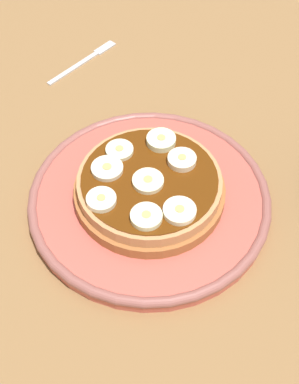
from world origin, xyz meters
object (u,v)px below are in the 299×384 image
object	(u,v)px
banana_slice_3	(120,151)
banana_slice_2	(146,217)
banana_slice_0	(147,181)
pancake_stack	(151,186)
banana_slice_5	(179,211)
banana_slice_6	(182,160)
fork	(86,59)
plate	(150,199)
banana_slice_4	(101,200)
banana_slice_1	(163,141)
banana_slice_7	(106,172)

from	to	relation	value
banana_slice_3	banana_slice_2	bearing A→B (deg)	-57.77
banana_slice_0	pancake_stack	bearing A→B (deg)	76.99
banana_slice_5	banana_slice_6	world-z (taller)	banana_slice_6
banana_slice_0	banana_slice_3	distance (cm)	5.51
banana_slice_3	fork	distance (cm)	23.84
plate	banana_slice_4	bearing A→B (deg)	-133.42
banana_slice_5	banana_slice_6	xyz separation A→B (cm)	(-1.19, 6.87, 0.07)
pancake_stack	banana_slice_2	bearing A→B (deg)	-81.26
banana_slice_1	banana_slice_4	xyz separation A→B (cm)	(-4.34, -9.75, -0.09)
banana_slice_4	banana_slice_6	xyz separation A→B (cm)	(6.96, 7.41, 0.07)
plate	banana_slice_6	xyz separation A→B (cm)	(2.89, 3.12, 3.92)
banana_slice_5	banana_slice_7	size ratio (longest dim) A/B	0.98
banana_slice_5	banana_slice_0	bearing A→B (deg)	143.29
banana_slice_3	fork	world-z (taller)	banana_slice_3
plate	pancake_stack	world-z (taller)	pancake_stack
banana_slice_6	banana_slice_3	bearing A→B (deg)	-178.77
banana_slice_5	banana_slice_6	bearing A→B (deg)	99.82
banana_slice_0	banana_slice_1	bearing A→B (deg)	86.87
pancake_stack	banana_slice_5	world-z (taller)	banana_slice_5
banana_slice_1	banana_slice_6	xyz separation A→B (cm)	(2.62, -2.34, -0.02)
banana_slice_6	banana_slice_0	bearing A→B (deg)	-128.00
banana_slice_1	banana_slice_3	size ratio (longest dim) A/B	1.07
banana_slice_2	fork	world-z (taller)	banana_slice_2
plate	banana_slice_2	world-z (taller)	banana_slice_2
banana_slice_0	fork	distance (cm)	29.00
pancake_stack	banana_slice_4	xyz separation A→B (cm)	(-4.20, -4.51, 1.80)
banana_slice_4	banana_slice_3	bearing A→B (deg)	91.12
pancake_stack	banana_slice_1	distance (cm)	5.58
plate	banana_slice_6	distance (cm)	5.78
plate	banana_slice_6	size ratio (longest dim) A/B	8.55
banana_slice_1	fork	bearing A→B (deg)	131.05
banana_slice_2	banana_slice_3	world-z (taller)	banana_slice_2
banana_slice_6	fork	xyz separation A→B (cm)	(-18.33, 20.38, -4.72)
banana_slice_3	banana_slice_7	size ratio (longest dim) A/B	0.89
banana_slice_3	banana_slice_4	distance (cm)	7.26
banana_slice_6	banana_slice_7	world-z (taller)	banana_slice_6
banana_slice_1	banana_slice_7	bearing A→B (deg)	-130.18
banana_slice_5	banana_slice_7	bearing A→B (deg)	159.68
plate	banana_slice_5	bearing A→B (deg)	-42.61
banana_slice_2	fork	bearing A→B (deg)	119.72
banana_slice_0	banana_slice_6	distance (cm)	4.80
plate	fork	xyz separation A→B (cm)	(-15.43, 23.49, -0.80)
banana_slice_0	banana_slice_2	bearing A→B (deg)	-77.20
pancake_stack	banana_slice_7	xyz separation A→B (cm)	(-4.89, -0.70, 1.76)
banana_slice_1	banana_slice_4	bearing A→B (deg)	-113.98
banana_slice_4	banana_slice_1	bearing A→B (deg)	66.02
banana_slice_1	banana_slice_3	xyz separation A→B (cm)	(-4.48, -2.49, -0.15)
banana_slice_4	fork	distance (cm)	30.38
banana_slice_2	banana_slice_6	size ratio (longest dim) A/B	1.03
banana_slice_1	fork	world-z (taller)	banana_slice_1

